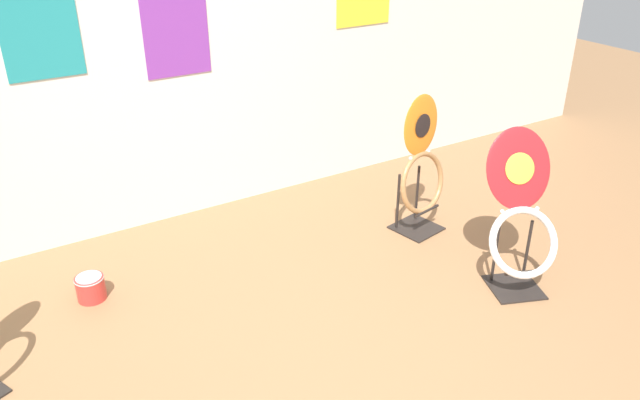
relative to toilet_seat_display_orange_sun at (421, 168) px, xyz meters
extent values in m
cube|color=silver|center=(-1.29, 1.05, 0.86)|extent=(8.00, 0.06, 2.60)
cube|color=purple|center=(-1.18, 1.01, 0.87)|extent=(0.42, 0.01, 0.67)
cube|color=teal|center=(-1.95, 1.01, 0.86)|extent=(0.42, 0.01, 0.46)
cube|color=black|center=(0.00, 0.00, -0.44)|extent=(0.33, 0.33, 0.01)
cylinder|color=black|center=(-0.11, 0.07, -0.24)|extent=(0.02, 0.02, 0.39)
cylinder|color=black|center=(0.08, 0.11, -0.24)|extent=(0.02, 0.02, 0.39)
cylinder|color=black|center=(0.01, -0.07, -0.28)|extent=(0.22, 0.06, 0.02)
torus|color=#9E7042|center=(0.00, -0.02, -0.10)|extent=(0.42, 0.20, 0.41)
ellipsoid|color=orange|center=(-0.01, 0.03, 0.28)|extent=(0.32, 0.10, 0.39)
ellipsoid|color=black|center=(0.00, 0.01, 0.28)|extent=(0.14, 0.04, 0.15)
sphere|color=silver|center=(-0.09, 0.00, 0.09)|extent=(0.02, 0.02, 0.02)
sphere|color=silver|center=(0.08, 0.04, 0.09)|extent=(0.02, 0.02, 0.02)
cube|color=black|center=(0.03, -0.83, -0.44)|extent=(0.36, 0.36, 0.01)
cylinder|color=black|center=(-0.02, -0.71, -0.25)|extent=(0.02, 0.02, 0.37)
cylinder|color=black|center=(0.16, -0.78, -0.25)|extent=(0.02, 0.02, 0.37)
cylinder|color=black|center=(0.01, -0.90, -0.28)|extent=(0.21, 0.10, 0.02)
torus|color=silver|center=(0.03, -0.85, -0.13)|extent=(0.46, 0.37, 0.36)
ellipsoid|color=#AD1E23|center=(0.09, -0.68, 0.24)|extent=(0.42, 0.32, 0.43)
ellipsoid|color=yellow|center=(0.09, -0.70, 0.24)|extent=(0.18, 0.13, 0.16)
sphere|color=silver|center=(-0.03, -0.72, 0.02)|extent=(0.02, 0.02, 0.02)
sphere|color=silver|center=(0.16, -0.80, 0.02)|extent=(0.02, 0.02, 0.02)
cylinder|color=red|center=(-2.04, 0.34, -0.37)|extent=(0.16, 0.16, 0.14)
torus|color=silver|center=(-2.04, 0.34, -0.31)|extent=(0.16, 0.16, 0.01)
cylinder|color=#B2B2B7|center=(-2.04, 0.34, -0.30)|extent=(0.14, 0.14, 0.00)
camera|label=1|loc=(-2.46, -2.76, 1.63)|focal=35.00mm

